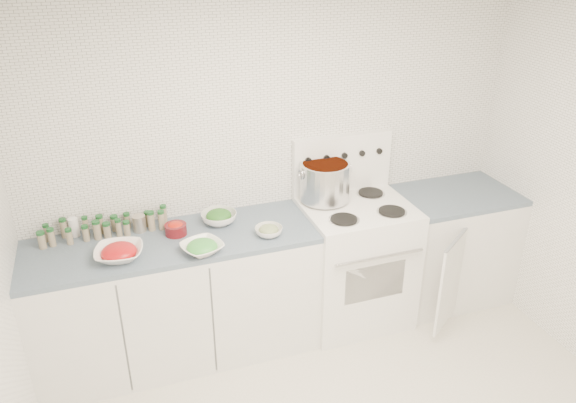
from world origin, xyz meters
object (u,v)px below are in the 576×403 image
object	(u,v)px
stock_pot	(325,180)
bowl_tomato	(119,252)
bowl_snowpea	(202,247)
stove	(354,259)

from	to	relation	value
stock_pot	bowl_tomato	bearing A→B (deg)	-169.18
stock_pot	bowl_tomato	xyz separation A→B (m)	(-1.45, -0.28, -0.15)
bowl_tomato	bowl_snowpea	size ratio (longest dim) A/B	1.07
bowl_snowpea	stove	bearing A→B (deg)	10.55
stock_pot	bowl_tomato	size ratio (longest dim) A/B	1.13
stove	bowl_tomato	world-z (taller)	stove
stove	bowl_snowpea	world-z (taller)	stove
stock_pot	bowl_snowpea	distance (m)	1.04
stove	stock_pot	world-z (taller)	stove
stove	bowl_snowpea	size ratio (longest dim) A/B	4.35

